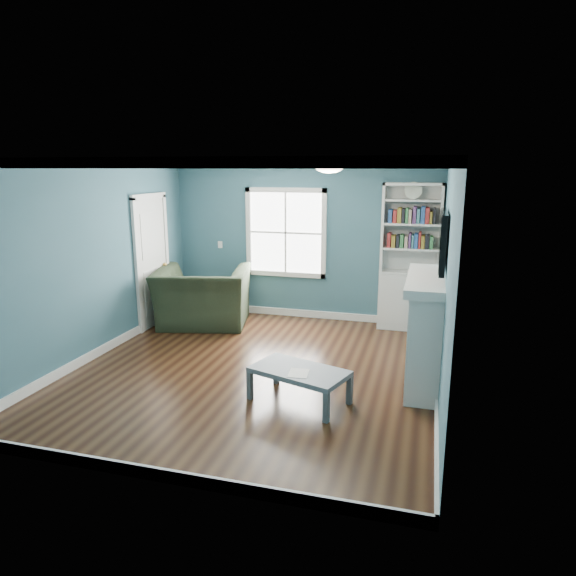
# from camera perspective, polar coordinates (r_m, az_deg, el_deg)

# --- Properties ---
(floor) EXTENTS (5.00, 5.00, 0.00)m
(floor) POSITION_cam_1_polar(r_m,az_deg,el_deg) (6.67, -3.67, -9.02)
(floor) COLOR black
(floor) RESTS_ON ground
(room_walls) EXTENTS (5.00, 5.00, 5.00)m
(room_walls) POSITION_cam_1_polar(r_m,az_deg,el_deg) (6.25, -3.88, 4.52)
(room_walls) COLOR #315B6A
(room_walls) RESTS_ON ground
(trim) EXTENTS (4.50, 5.00, 2.60)m
(trim) POSITION_cam_1_polar(r_m,az_deg,el_deg) (6.31, -3.83, 1.43)
(trim) COLOR white
(trim) RESTS_ON ground
(window) EXTENTS (1.40, 0.06, 1.50)m
(window) POSITION_cam_1_polar(r_m,az_deg,el_deg) (8.70, -0.26, 6.16)
(window) COLOR white
(window) RESTS_ON room_walls
(bookshelf) EXTENTS (0.90, 0.35, 2.31)m
(bookshelf) POSITION_cam_1_polar(r_m,az_deg,el_deg) (8.28, 13.30, 1.74)
(bookshelf) COLOR silver
(bookshelf) RESTS_ON ground
(fireplace) EXTENTS (0.44, 1.58, 1.30)m
(fireplace) POSITION_cam_1_polar(r_m,az_deg,el_deg) (6.31, 15.07, -4.65)
(fireplace) COLOR black
(fireplace) RESTS_ON ground
(tv) EXTENTS (0.06, 1.10, 0.65)m
(tv) POSITION_cam_1_polar(r_m,az_deg,el_deg) (6.07, 16.82, 5.11)
(tv) COLOR black
(tv) RESTS_ON fireplace
(door) EXTENTS (0.12, 0.98, 2.17)m
(door) POSITION_cam_1_polar(r_m,az_deg,el_deg) (8.52, -14.86, 3.00)
(door) COLOR silver
(door) RESTS_ON ground
(ceiling_fixture) EXTENTS (0.38, 0.38, 0.15)m
(ceiling_fixture) POSITION_cam_1_polar(r_m,az_deg,el_deg) (6.03, 4.61, 13.43)
(ceiling_fixture) COLOR white
(ceiling_fixture) RESTS_ON room_walls
(light_switch) EXTENTS (0.08, 0.01, 0.12)m
(light_switch) POSITION_cam_1_polar(r_m,az_deg,el_deg) (9.14, -7.54, 4.80)
(light_switch) COLOR white
(light_switch) RESTS_ON room_walls
(recliner) EXTENTS (1.62, 1.24, 1.26)m
(recliner) POSITION_cam_1_polar(r_m,az_deg,el_deg) (8.42, -9.48, 0.07)
(recliner) COLOR black
(recliner) RESTS_ON ground
(coffee_table) EXTENTS (1.16, 0.86, 0.38)m
(coffee_table) POSITION_cam_1_polar(r_m,az_deg,el_deg) (5.69, 1.26, -9.47)
(coffee_table) COLOR #4B545A
(coffee_table) RESTS_ON ground
(paper_sheet) EXTENTS (0.23, 0.28, 0.00)m
(paper_sheet) POSITION_cam_1_polar(r_m,az_deg,el_deg) (5.57, 1.19, -9.43)
(paper_sheet) COLOR white
(paper_sheet) RESTS_ON coffee_table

